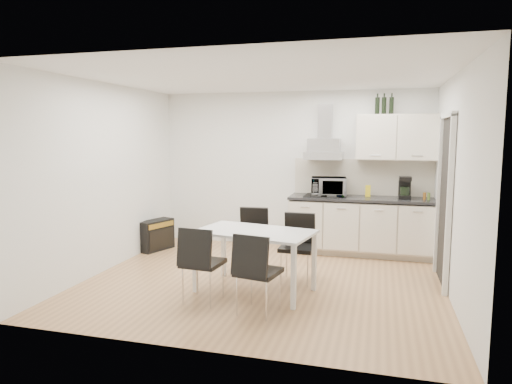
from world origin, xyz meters
TOP-DOWN VIEW (x-y plane):
  - ground at (0.00, 0.00)m, footprint 4.50×4.50m
  - wall_back at (0.00, 2.00)m, footprint 4.50×0.10m
  - wall_front at (0.00, -2.00)m, footprint 4.50×0.10m
  - wall_left at (-2.25, 0.00)m, footprint 0.10×4.00m
  - wall_right at (2.25, 0.00)m, footprint 0.10×4.00m
  - ceiling at (0.00, 0.00)m, footprint 4.50×4.50m
  - doorway at (2.21, 0.55)m, footprint 0.08×1.04m
  - kitchenette at (1.19, 1.73)m, footprint 2.22×0.64m
  - dining_table at (0.00, -0.39)m, footprint 1.49×1.03m
  - chair_far_left at (-0.25, 0.35)m, footprint 0.47×0.53m
  - chair_far_right at (0.43, 0.09)m, footprint 0.45×0.50m
  - chair_near_left at (-0.48, -0.87)m, footprint 0.48×0.54m
  - chair_near_right at (0.22, -1.03)m, footprint 0.53×0.57m
  - guitar_amp at (-2.10, 1.12)m, footprint 0.44×0.65m
  - floor_speaker at (-0.90, 1.90)m, footprint 0.22×0.21m

SIDE VIEW (x-z plane):
  - ground at x=0.00m, z-range 0.00..0.00m
  - floor_speaker at x=-0.90m, z-range 0.00..0.32m
  - guitar_amp at x=-2.10m, z-range 0.00..0.50m
  - chair_far_left at x=-0.25m, z-range 0.00..0.88m
  - chair_far_right at x=0.43m, z-range 0.00..0.88m
  - chair_near_left at x=-0.48m, z-range 0.00..0.88m
  - chair_near_right at x=0.22m, z-range 0.00..0.88m
  - dining_table at x=0.00m, z-range 0.29..1.04m
  - kitchenette at x=1.19m, z-range -0.43..2.09m
  - doorway at x=2.21m, z-range 0.00..2.10m
  - wall_back at x=0.00m, z-range 0.00..2.60m
  - wall_front at x=0.00m, z-range 0.00..2.60m
  - wall_left at x=-2.25m, z-range 0.00..2.60m
  - wall_right at x=2.25m, z-range 0.00..2.60m
  - ceiling at x=0.00m, z-range 2.60..2.60m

